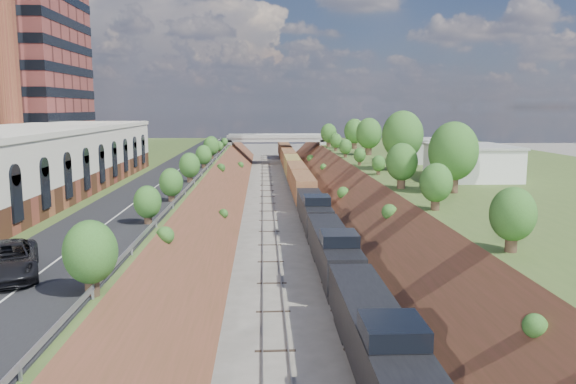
% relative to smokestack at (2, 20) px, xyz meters
% --- Properties ---
extents(platform_left, '(44.00, 180.00, 5.00)m').
position_rel_smokestack_xyz_m(platform_left, '(3.00, 4.00, -22.50)').
color(platform_left, '#425924').
rests_on(platform_left, ground).
extents(platform_right, '(44.00, 180.00, 5.00)m').
position_rel_smokestack_xyz_m(platform_right, '(69.00, 4.00, -22.50)').
color(platform_right, '#425924').
rests_on(platform_right, ground).
extents(embankment_left, '(10.00, 180.00, 10.00)m').
position_rel_smokestack_xyz_m(embankment_left, '(25.00, 4.00, -25.00)').
color(embankment_left, brown).
rests_on(embankment_left, ground).
extents(embankment_right, '(10.00, 180.00, 10.00)m').
position_rel_smokestack_xyz_m(embankment_right, '(47.00, 4.00, -25.00)').
color(embankment_right, brown).
rests_on(embankment_right, ground).
extents(rail_left_track, '(1.58, 180.00, 0.18)m').
position_rel_smokestack_xyz_m(rail_left_track, '(33.40, 4.00, -24.91)').
color(rail_left_track, gray).
rests_on(rail_left_track, ground).
extents(rail_right_track, '(1.58, 180.00, 0.18)m').
position_rel_smokestack_xyz_m(rail_right_track, '(38.60, 4.00, -24.91)').
color(rail_right_track, gray).
rests_on(rail_right_track, ground).
extents(road, '(8.00, 180.00, 0.10)m').
position_rel_smokestack_xyz_m(road, '(20.50, 4.00, -19.95)').
color(road, black).
rests_on(road, platform_left).
extents(guardrail, '(0.10, 171.00, 0.70)m').
position_rel_smokestack_xyz_m(guardrail, '(24.60, 3.80, -19.45)').
color(guardrail, '#99999E').
rests_on(guardrail, platform_left).
extents(commercial_building, '(14.30, 62.30, 7.00)m').
position_rel_smokestack_xyz_m(commercial_building, '(8.00, -18.00, -16.49)').
color(commercial_building, brown).
rests_on(commercial_building, platform_left).
extents(smokestack, '(3.20, 3.20, 40.00)m').
position_rel_smokestack_xyz_m(smokestack, '(0.00, 0.00, 0.00)').
color(smokestack, brown).
rests_on(smokestack, platform_left).
extents(overpass, '(24.50, 8.30, 7.40)m').
position_rel_smokestack_xyz_m(overpass, '(36.00, 66.00, -20.08)').
color(overpass, gray).
rests_on(overpass, ground).
extents(white_building_near, '(9.00, 12.00, 4.00)m').
position_rel_smokestack_xyz_m(white_building_near, '(59.50, -4.00, -18.00)').
color(white_building_near, silver).
rests_on(white_building_near, platform_right).
extents(white_building_far, '(8.00, 10.00, 3.60)m').
position_rel_smokestack_xyz_m(white_building_far, '(59.00, 18.00, -18.20)').
color(white_building_far, silver).
rests_on(white_building_far, platform_right).
extents(tree_right_large, '(5.25, 5.25, 7.61)m').
position_rel_smokestack_xyz_m(tree_right_large, '(53.00, -16.00, -15.62)').
color(tree_right_large, '#473323').
rests_on(tree_right_large, platform_right).
extents(tree_left_crest, '(2.45, 2.45, 3.55)m').
position_rel_smokestack_xyz_m(tree_left_crest, '(24.20, -36.00, -17.96)').
color(tree_left_crest, '#473323').
rests_on(tree_left_crest, platform_left).
extents(freight_train, '(2.85, 145.90, 4.55)m').
position_rel_smokestack_xyz_m(freight_train, '(38.60, 20.54, -22.51)').
color(freight_train, black).
rests_on(freight_train, ground).
extents(suv, '(5.29, 7.32, 1.85)m').
position_rel_smokestack_xyz_m(suv, '(19.08, -45.11, -18.98)').
color(suv, black).
rests_on(suv, road).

